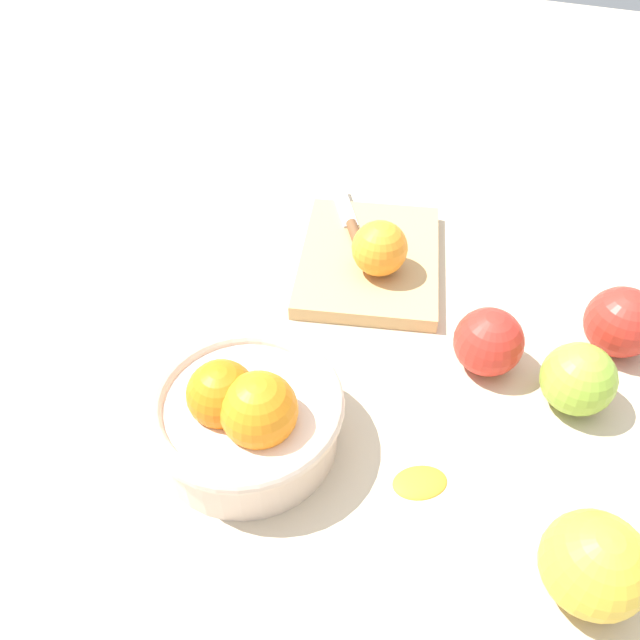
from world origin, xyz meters
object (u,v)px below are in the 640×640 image
object	(u,v)px
apple_front_right	(621,322)
apple_front_center	(578,379)
orange_on_board	(380,248)
cutting_board	(369,260)
apple_front_left	(594,564)
knife	(350,220)
bowl	(245,414)
apple_front_center_2	(488,345)

from	to	relation	value
apple_front_right	apple_front_center	distance (m)	0.10
orange_on_board	apple_front_right	world-z (taller)	orange_on_board
cutting_board	apple_front_left	size ratio (longest dim) A/B	2.66
apple_front_right	knife	bearing A→B (deg)	74.63
knife	apple_front_center	distance (m)	0.36
bowl	apple_front_center_2	distance (m)	0.26
apple_front_left	apple_front_center	bearing A→B (deg)	7.53
apple_front_center_2	cutting_board	bearing A→B (deg)	53.50
apple_front_center	knife	bearing A→B (deg)	57.81
orange_on_board	apple_front_left	world-z (taller)	orange_on_board
cutting_board	knife	world-z (taller)	knife
bowl	apple_front_right	distance (m)	0.41
bowl	knife	world-z (taller)	bowl
knife	apple_front_right	bearing A→B (deg)	-105.37
orange_on_board	apple_front_center_2	world-z (taller)	orange_on_board
apple_front_center	cutting_board	bearing A→B (deg)	61.91
cutting_board	apple_front_right	xyz separation A→B (m)	(-0.04, -0.29, 0.03)
apple_front_left	knife	bearing A→B (deg)	40.54
cutting_board	apple_front_right	world-z (taller)	apple_front_right
bowl	apple_front_center_2	bearing A→B (deg)	-48.24
cutting_board	apple_front_right	size ratio (longest dim) A/B	2.88
orange_on_board	apple_front_center_2	xyz separation A→B (m)	(-0.10, -0.15, -0.02)
apple_front_center_2	knife	bearing A→B (deg)	50.18
apple_front_center	apple_front_left	bearing A→B (deg)	-172.47
orange_on_board	apple_front_center_2	size ratio (longest dim) A/B	0.91
apple_front_right	apple_front_center_2	bearing A→B (deg)	122.65
knife	apple_front_right	distance (m)	0.35
bowl	apple_front_center	distance (m)	0.33
orange_on_board	apple_front_center	xyz separation A→B (m)	(-0.11, -0.24, -0.02)
knife	apple_front_left	xyz separation A→B (m)	(-0.38, -0.33, 0.02)
cutting_board	apple_front_right	distance (m)	0.30
cutting_board	apple_front_center_2	size ratio (longest dim) A/B	3.04
orange_on_board	apple_front_right	xyz separation A→B (m)	(-0.01, -0.28, -0.01)
cutting_board	orange_on_board	size ratio (longest dim) A/B	3.33
apple_front_right	apple_front_center_2	world-z (taller)	apple_front_right
bowl	knife	bearing A→B (deg)	2.54
cutting_board	orange_on_board	world-z (taller)	orange_on_board
bowl	apple_front_center_2	world-z (taller)	bowl
cutting_board	apple_front_center	bearing A→B (deg)	-118.09
orange_on_board	apple_front_left	xyz separation A→B (m)	(-0.30, -0.26, -0.01)
apple_front_right	apple_front_center	xyz separation A→B (m)	(-0.10, 0.04, -0.00)
knife	cutting_board	bearing A→B (deg)	-139.70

